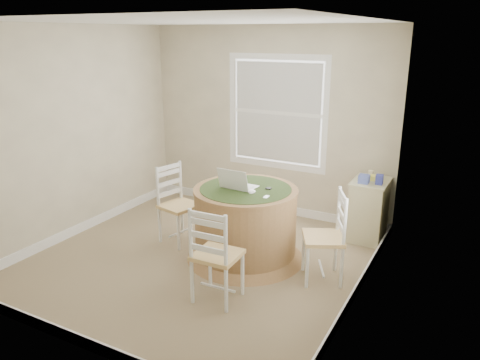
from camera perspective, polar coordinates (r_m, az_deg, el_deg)
The scene contains 14 objects.
room at distance 5.07m, azimuth -2.73°, elevation 3.91°, with size 3.64×3.64×2.64m.
round_table at distance 5.32m, azimuth 0.67°, elevation -4.97°, with size 1.35×1.35×0.84m.
chair_left at distance 5.76m, azimuth -7.39°, elevation -3.10°, with size 0.42×0.40×0.95m, color white, non-canonical shape.
chair_near at distance 4.51m, azimuth -2.79°, elevation -9.05°, with size 0.42×0.40×0.95m, color white, non-canonical shape.
chair_right at distance 4.92m, azimuth 10.11°, elevation -6.92°, with size 0.42×0.40×0.95m, color white, non-canonical shape.
laptop at distance 5.19m, azimuth -0.23°, elevation -0.62°, with size 0.38×0.34×0.25m.
mouse at distance 5.04m, azimuth 1.49°, elevation -1.48°, with size 0.07×0.11×0.04m, color white.
phone at distance 4.92m, azimuth 3.22°, elevation -2.12°, with size 0.04×0.09×0.02m, color #B7BABF.
keys at distance 5.17m, azimuth 3.50°, elevation -1.10°, with size 0.06×0.05×0.03m, color black.
corner_chest at distance 6.06m, azimuth 15.38°, elevation -3.50°, with size 0.43×0.58×0.76m.
tissue_box at distance 5.80m, azimuth 14.88°, elevation 0.12°, with size 0.12×0.12×0.10m, color #5162BA.
box_yellow at distance 5.95m, azimuth 16.05°, elevation 0.24°, with size 0.15×0.10×0.06m, color #F1E955.
box_blue at distance 5.80m, azimuth 16.62°, elevation 0.06°, with size 0.08×0.08×0.12m, color #333999.
cup_cream at distance 6.05m, azimuth 15.68°, elevation 0.72°, with size 0.07×0.07×0.09m, color beige.
Camera 1 is at (2.71, -4.06, 2.49)m, focal length 35.00 mm.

